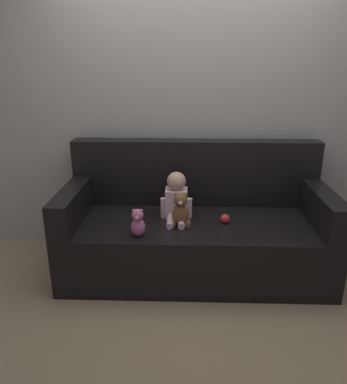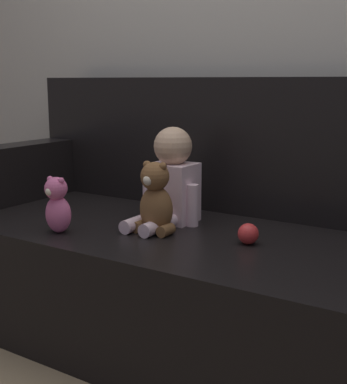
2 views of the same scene
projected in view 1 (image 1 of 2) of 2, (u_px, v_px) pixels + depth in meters
The scene contains 7 objects.
ground_plane at pixel (194, 269), 3.23m from camera, with size 12.00×12.00×0.00m, color #9E8460.
wall_back at pixel (196, 108), 3.31m from camera, with size 8.00×0.05×2.60m.
couch at pixel (195, 229), 3.17m from camera, with size 2.15×0.93×1.05m.
person_baby at pixel (176, 198), 3.05m from camera, with size 0.26×0.34×0.38m.
teddy_bear_brown at pixel (180, 210), 2.91m from camera, with size 0.16×0.12×0.27m.
plush_toy_side at pixel (138, 223), 2.74m from camera, with size 0.10×0.10×0.22m.
toy_ball at pixel (225, 219), 2.98m from camera, with size 0.07×0.07×0.07m.
Camera 1 is at (-0.09, -2.82, 1.71)m, focal length 35.00 mm.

